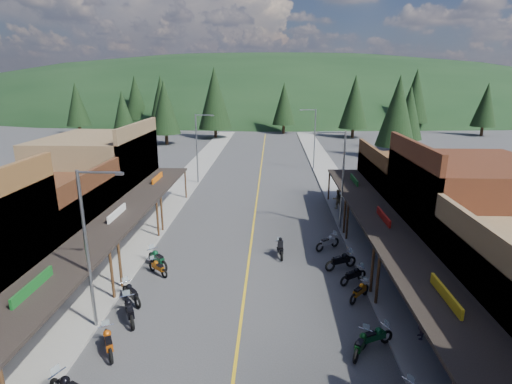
# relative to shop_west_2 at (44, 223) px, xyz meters

# --- Properties ---
(ground) EXTENTS (220.00, 220.00, 0.00)m
(ground) POSITION_rel_shop_west_2_xyz_m (13.75, -1.70, -2.53)
(ground) COLOR #38383A
(ground) RESTS_ON ground
(centerline) EXTENTS (0.15, 90.00, 0.01)m
(centerline) POSITION_rel_shop_west_2_xyz_m (13.75, 18.30, -2.53)
(centerline) COLOR gold
(centerline) RESTS_ON ground
(sidewalk_west) EXTENTS (3.40, 94.00, 0.15)m
(sidewalk_west) POSITION_rel_shop_west_2_xyz_m (5.05, 18.30, -2.46)
(sidewalk_west) COLOR gray
(sidewalk_west) RESTS_ON ground
(sidewalk_east) EXTENTS (3.40, 94.00, 0.15)m
(sidewalk_east) POSITION_rel_shop_west_2_xyz_m (22.45, 18.30, -2.46)
(sidewalk_east) COLOR gray
(sidewalk_east) RESTS_ON ground
(shop_west_2) EXTENTS (10.90, 9.00, 6.20)m
(shop_west_2) POSITION_rel_shop_west_2_xyz_m (0.00, 0.00, 0.00)
(shop_west_2) COLOR #3F2111
(shop_west_2) RESTS_ON ground
(shop_west_3) EXTENTS (10.90, 10.20, 8.20)m
(shop_west_3) POSITION_rel_shop_west_2_xyz_m (-0.03, 9.60, 0.99)
(shop_west_3) COLOR brown
(shop_west_3) RESTS_ON ground
(shop_east_2) EXTENTS (10.90, 9.00, 8.20)m
(shop_east_2) POSITION_rel_shop_west_2_xyz_m (27.54, 0.00, 0.99)
(shop_east_2) COLOR #562B19
(shop_east_2) RESTS_ON ground
(shop_east_3) EXTENTS (10.90, 10.20, 6.20)m
(shop_east_3) POSITION_rel_shop_west_2_xyz_m (27.51, 9.60, -0.00)
(shop_east_3) COLOR #4C2D16
(shop_east_3) RESTS_ON ground
(streetlight_0) EXTENTS (2.16, 0.18, 8.00)m
(streetlight_0) POSITION_rel_shop_west_2_xyz_m (6.80, -7.70, 1.93)
(streetlight_0) COLOR gray
(streetlight_0) RESTS_ON ground
(streetlight_1) EXTENTS (2.16, 0.18, 8.00)m
(streetlight_1) POSITION_rel_shop_west_2_xyz_m (6.80, 20.30, 1.93)
(streetlight_1) COLOR gray
(streetlight_1) RESTS_ON ground
(streetlight_2) EXTENTS (2.16, 0.18, 8.00)m
(streetlight_2) POSITION_rel_shop_west_2_xyz_m (20.71, 6.30, 1.93)
(streetlight_2) COLOR gray
(streetlight_2) RESTS_ON ground
(streetlight_3) EXTENTS (2.16, 0.18, 8.00)m
(streetlight_3) POSITION_rel_shop_west_2_xyz_m (20.71, 28.30, 1.93)
(streetlight_3) COLOR gray
(streetlight_3) RESTS_ON ground
(ridge_hill) EXTENTS (310.00, 140.00, 60.00)m
(ridge_hill) POSITION_rel_shop_west_2_xyz_m (13.75, 133.30, -2.53)
(ridge_hill) COLOR black
(ridge_hill) RESTS_ON ground
(pine_0) EXTENTS (5.04, 5.04, 11.00)m
(pine_0) POSITION_rel_shop_west_2_xyz_m (-26.25, 60.30, 3.95)
(pine_0) COLOR black
(pine_0) RESTS_ON ground
(pine_1) EXTENTS (5.88, 5.88, 12.50)m
(pine_1) POSITION_rel_shop_west_2_xyz_m (-10.25, 68.30, 4.70)
(pine_1) COLOR black
(pine_1) RESTS_ON ground
(pine_2) EXTENTS (6.72, 6.72, 14.00)m
(pine_2) POSITION_rel_shop_west_2_xyz_m (3.75, 56.30, 5.46)
(pine_2) COLOR black
(pine_2) RESTS_ON ground
(pine_3) EXTENTS (5.04, 5.04, 11.00)m
(pine_3) POSITION_rel_shop_west_2_xyz_m (17.75, 64.30, 3.95)
(pine_3) COLOR black
(pine_3) RESTS_ON ground
(pine_4) EXTENTS (5.88, 5.88, 12.50)m
(pine_4) POSITION_rel_shop_west_2_xyz_m (31.75, 58.30, 4.70)
(pine_4) COLOR black
(pine_4) RESTS_ON ground
(pine_5) EXTENTS (6.72, 6.72, 14.00)m
(pine_5) POSITION_rel_shop_west_2_xyz_m (47.75, 70.30, 5.46)
(pine_5) COLOR black
(pine_5) RESTS_ON ground
(pine_6) EXTENTS (5.04, 5.04, 11.00)m
(pine_6) POSITION_rel_shop_west_2_xyz_m (59.75, 62.30, 3.95)
(pine_6) COLOR black
(pine_6) RESTS_ON ground
(pine_7) EXTENTS (5.88, 5.88, 12.50)m
(pine_7) POSITION_rel_shop_west_2_xyz_m (-18.25, 74.30, 4.70)
(pine_7) COLOR black
(pine_7) RESTS_ON ground
(pine_8) EXTENTS (4.48, 4.48, 10.00)m
(pine_8) POSITION_rel_shop_west_2_xyz_m (-8.25, 38.30, 3.44)
(pine_8) COLOR black
(pine_8) RESTS_ON ground
(pine_9) EXTENTS (4.93, 4.93, 10.80)m
(pine_9) POSITION_rel_shop_west_2_xyz_m (37.75, 43.30, 3.85)
(pine_9) COLOR black
(pine_9) RESTS_ON ground
(pine_10) EXTENTS (5.38, 5.38, 11.60)m
(pine_10) POSITION_rel_shop_west_2_xyz_m (-4.25, 48.30, 4.25)
(pine_10) COLOR black
(pine_10) RESTS_ON ground
(pine_11) EXTENTS (5.82, 5.82, 12.40)m
(pine_11) POSITION_rel_shop_west_2_xyz_m (33.75, 36.30, 4.65)
(pine_11) COLOR black
(pine_11) RESTS_ON ground
(bike_west_4) EXTENTS (1.64, 2.22, 1.22)m
(bike_west_4) POSITION_rel_shop_west_2_xyz_m (8.03, -9.52, -1.92)
(bike_west_4) COLOR #BD4F0D
(bike_west_4) RESTS_ON ground
(bike_west_5) EXTENTS (1.73, 2.38, 1.31)m
(bike_west_5) POSITION_rel_shop_west_2_xyz_m (8.13, -7.06, -1.88)
(bike_west_5) COLOR black
(bike_west_5) RESTS_ON ground
(bike_west_6) EXTENTS (1.98, 2.05, 1.22)m
(bike_west_6) POSITION_rel_shop_west_2_xyz_m (7.62, -5.35, -1.92)
(bike_west_6) COLOR black
(bike_west_6) RESTS_ON ground
(bike_west_7) EXTENTS (1.81, 1.67, 1.06)m
(bike_west_7) POSITION_rel_shop_west_2_xyz_m (8.19, -2.09, -2.00)
(bike_west_7) COLOR #9A4E0B
(bike_west_7) RESTS_ON ground
(bike_west_8) EXTENTS (2.15, 2.19, 1.32)m
(bike_west_8) POSITION_rel_shop_west_2_xyz_m (7.89, -1.09, -1.88)
(bike_west_8) COLOR #0E4627
(bike_west_8) RESTS_ON ground
(bike_east_4) EXTENTS (1.52, 2.03, 1.12)m
(bike_east_4) POSITION_rel_shop_west_2_xyz_m (19.30, -9.13, -1.97)
(bike_east_4) COLOR #0C3E15
(bike_east_4) RESTS_ON ground
(bike_east_5) EXTENTS (2.14, 1.49, 1.17)m
(bike_east_5) POSITION_rel_shop_west_2_xyz_m (19.98, -8.65, -1.95)
(bike_east_5) COLOR #0D4221
(bike_east_5) RESTS_ON ground
(bike_east_6) EXTENTS (1.74, 1.89, 1.10)m
(bike_east_6) POSITION_rel_shop_west_2_xyz_m (20.18, -4.55, -1.98)
(bike_east_6) COLOR #A45B0B
(bike_east_6) RESTS_ON ground
(bike_east_7) EXTENTS (2.02, 1.68, 1.14)m
(bike_east_7) POSITION_rel_shop_west_2_xyz_m (20.19, -2.69, -1.96)
(bike_east_7) COLOR black
(bike_east_7) RESTS_ON ground
(bike_east_8) EXTENTS (2.35, 1.67, 1.29)m
(bike_east_8) POSITION_rel_shop_west_2_xyz_m (19.74, -0.89, -1.89)
(bike_east_8) COLOR black
(bike_east_8) RESTS_ON ground
(bike_east_9) EXTENTS (2.14, 1.85, 1.22)m
(bike_east_9) POSITION_rel_shop_west_2_xyz_m (19.30, 2.18, -1.92)
(bike_east_9) COLOR #97979C
(bike_east_9) RESTS_ON ground
(rider_on_bike) EXTENTS (0.89, 2.04, 1.50)m
(rider_on_bike) POSITION_rel_shop_west_2_xyz_m (15.89, 0.85, -1.93)
(rider_on_bike) COLOR black
(rider_on_bike) RESTS_ON ground
(pedestrian_east_a) EXTENTS (0.47, 0.66, 1.69)m
(pedestrian_east_a) POSITION_rel_shop_west_2_xyz_m (22.29, -8.08, -1.54)
(pedestrian_east_a) COLOR #271E2D
(pedestrian_east_a) RESTS_ON sidewalk_east
(pedestrian_east_b) EXTENTS (1.00, 0.73, 1.84)m
(pedestrian_east_b) POSITION_rel_shop_west_2_xyz_m (21.36, 11.23, -1.46)
(pedestrian_east_b) COLOR brown
(pedestrian_east_b) RESTS_ON sidewalk_east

